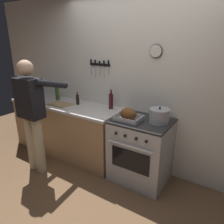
% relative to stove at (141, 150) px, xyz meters
% --- Properties ---
extents(ground_plane, '(8.00, 8.00, 0.00)m').
position_rel_stove_xyz_m(ground_plane, '(-0.22, -0.99, -0.45)').
color(ground_plane, brown).
extents(wall_back, '(6.00, 0.13, 2.60)m').
position_rel_stove_xyz_m(wall_back, '(-0.22, 0.36, 0.85)').
color(wall_back, white).
rests_on(wall_back, ground).
extents(counter_block, '(2.03, 0.65, 0.90)m').
position_rel_stove_xyz_m(counter_block, '(-1.42, 0.00, 0.00)').
color(counter_block, tan).
rests_on(counter_block, ground).
extents(stove, '(0.76, 0.67, 0.90)m').
position_rel_stove_xyz_m(stove, '(0.00, 0.00, 0.00)').
color(stove, '#BCBCC1').
rests_on(stove, ground).
extents(person_cook, '(0.51, 0.63, 1.66)m').
position_rel_stove_xyz_m(person_cook, '(-1.42, -0.63, 0.50)').
color(person_cook, '#C6B793').
rests_on(person_cook, ground).
extents(roasting_pan, '(0.35, 0.26, 0.17)m').
position_rel_stove_xyz_m(roasting_pan, '(-0.15, -0.10, 0.52)').
color(roasting_pan, '#B7B7BC').
rests_on(roasting_pan, stove).
extents(stock_pot, '(0.26, 0.26, 0.21)m').
position_rel_stove_xyz_m(stock_pot, '(0.21, 0.05, 0.54)').
color(stock_pot, '#B7B7BC').
rests_on(stock_pot, stove).
extents(cutting_board, '(0.36, 0.24, 0.02)m').
position_rel_stove_xyz_m(cutting_board, '(-1.42, -0.09, 0.46)').
color(cutting_board, tan).
rests_on(cutting_board, counter_block).
extents(bottle_olive_oil, '(0.07, 0.07, 0.29)m').
position_rel_stove_xyz_m(bottle_olive_oil, '(-1.68, 0.09, 0.57)').
color(bottle_olive_oil, '#385623').
rests_on(bottle_olive_oil, counter_block).
extents(bottle_wine_red, '(0.07, 0.07, 0.30)m').
position_rel_stove_xyz_m(bottle_wine_red, '(-0.62, 0.19, 0.57)').
color(bottle_wine_red, '#47141E').
rests_on(bottle_wine_red, counter_block).
extents(bottle_soy_sauce, '(0.05, 0.05, 0.21)m').
position_rel_stove_xyz_m(bottle_soy_sauce, '(-1.20, 0.08, 0.53)').
color(bottle_soy_sauce, black).
rests_on(bottle_soy_sauce, counter_block).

